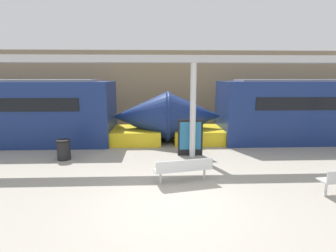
{
  "coord_description": "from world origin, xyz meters",
  "views": [
    {
      "loc": [
        -0.36,
        -6.42,
        3.33
      ],
      "look_at": [
        0.05,
        3.81,
        1.4
      ],
      "focal_mm": 28.0,
      "sensor_mm": 36.0,
      "label": 1
    }
  ],
  "objects_px": {
    "bench_near": "(184,168)",
    "poster_board": "(190,137)",
    "support_column_near": "(193,111)",
    "trash_bin": "(64,150)"
  },
  "relations": [
    {
      "from": "trash_bin",
      "to": "support_column_near",
      "type": "distance_m",
      "value": 5.5
    },
    {
      "from": "bench_near",
      "to": "poster_board",
      "type": "relative_size",
      "value": 1.21
    },
    {
      "from": "poster_board",
      "to": "support_column_near",
      "type": "distance_m",
      "value": 1.16
    },
    {
      "from": "poster_board",
      "to": "support_column_near",
      "type": "height_order",
      "value": "support_column_near"
    },
    {
      "from": "bench_near",
      "to": "trash_bin",
      "type": "height_order",
      "value": "trash_bin"
    },
    {
      "from": "trash_bin",
      "to": "poster_board",
      "type": "xyz_separation_m",
      "value": [
        5.21,
        0.37,
        0.38
      ]
    },
    {
      "from": "bench_near",
      "to": "poster_board",
      "type": "height_order",
      "value": "poster_board"
    },
    {
      "from": "poster_board",
      "to": "bench_near",
      "type": "bearing_deg",
      "value": -101.04
    },
    {
      "from": "poster_board",
      "to": "trash_bin",
      "type": "bearing_deg",
      "value": -175.89
    },
    {
      "from": "bench_near",
      "to": "trash_bin",
      "type": "relative_size",
      "value": 2.31
    }
  ]
}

